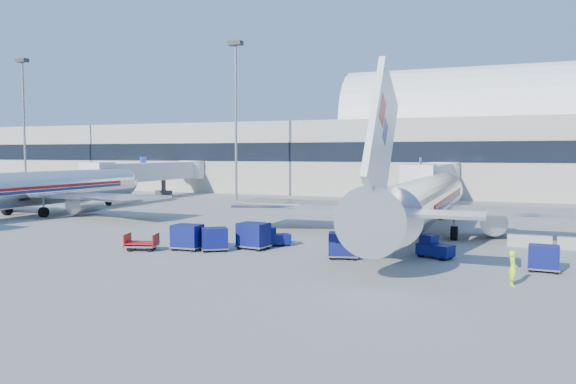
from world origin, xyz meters
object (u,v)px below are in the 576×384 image
at_px(mast_far_west, 23,106).
at_px(cart_train_c, 187,237).
at_px(mast_west, 236,97).
at_px(tug_left, 259,234).
at_px(airliner_main, 423,201).
at_px(barrier_near, 529,241).
at_px(airliner_mid, 32,189).
at_px(jetbridge_near, 434,176).
at_px(tug_lead, 274,237).
at_px(cart_solo_near, 343,245).
at_px(jetbridge_mid, 155,172).
at_px(cart_train_b, 215,239).
at_px(ramp_worker, 513,268).
at_px(tug_right, 434,248).
at_px(cart_train_a, 254,235).
at_px(cart_open_red, 142,245).
at_px(cart_solo_far, 544,258).

height_order(mast_far_west, cart_train_c, mast_far_west).
distance_m(mast_west, tug_left, 40.89).
xyz_separation_m(airliner_main, barrier_near, (8.00, -2.51, -2.48)).
height_order(airliner_mid, barrier_near, airliner_mid).
relative_size(jetbridge_near, tug_left, 11.12).
bearing_deg(barrier_near, tug_lead, -160.27).
height_order(jetbridge_near, cart_solo_near, jetbridge_near).
height_order(airliner_main, jetbridge_mid, airliner_main).
height_order(jetbridge_near, cart_train_b, jetbridge_near).
height_order(mast_far_west, ramp_worker, mast_far_west).
relative_size(airliner_main, jetbridge_near, 1.35).
distance_m(cart_train_b, ramp_worker, 19.57).
bearing_deg(cart_train_c, cart_solo_near, 2.55).
bearing_deg(tug_right, mast_far_west, 179.14).
distance_m(tug_right, ramp_worker, 7.95).
height_order(tug_lead, cart_train_a, cart_train_a).
height_order(barrier_near, cart_open_red, barrier_near).
height_order(jetbridge_mid, cart_train_b, jetbridge_mid).
bearing_deg(jetbridge_near, cart_open_red, -110.35).
bearing_deg(cart_train_c, jetbridge_near, 70.39).
height_order(cart_train_b, cart_solo_near, cart_solo_near).
height_order(airliner_main, cart_open_red, airliner_main).
height_order(jetbridge_near, cart_open_red, jetbridge_near).
bearing_deg(cart_train_a, cart_train_b, -132.91).
bearing_deg(mast_west, jetbridge_near, 1.68).
xyz_separation_m(mast_far_west, mast_west, (40.00, 0.00, 0.00)).
distance_m(barrier_near, tug_right, 8.95).
distance_m(tug_lead, cart_train_a, 2.04).
relative_size(cart_train_b, cart_solo_far, 1.30).
relative_size(jetbridge_near, tug_right, 10.80).
distance_m(jetbridge_near, ramp_worker, 43.03).
bearing_deg(tug_left, airliner_main, -21.80).
xyz_separation_m(jetbridge_mid, barrier_near, (52.40, -28.81, -3.48)).
xyz_separation_m(tug_left, cart_train_a, (0.83, -2.69, 0.34)).
xyz_separation_m(mast_west, tug_right, (32.10, -34.72, -14.11)).
relative_size(mast_west, cart_train_a, 9.62).
xyz_separation_m(jetbridge_near, tug_lead, (-7.04, -35.06, -3.29)).
bearing_deg(cart_train_b, jetbridge_near, 40.96).
bearing_deg(cart_train_a, jetbridge_near, 86.55).
xyz_separation_m(jetbridge_mid, cart_train_a, (34.14, -36.89, -2.93)).
distance_m(mast_west, cart_train_b, 43.96).
height_order(jetbridge_near, tug_lead, jetbridge_near).
xyz_separation_m(cart_train_b, cart_solo_far, (20.97, 1.07, -0.06)).
bearing_deg(tug_left, jetbridge_near, 18.48).
bearing_deg(mast_far_west, airliner_mid, -42.32).
relative_size(tug_lead, cart_solo_far, 1.33).
height_order(mast_far_west, cart_solo_far, mast_far_west).
xyz_separation_m(mast_far_west, cart_solo_near, (66.66, -37.20, -13.89)).
distance_m(airliner_main, mast_far_west, 75.44).
xyz_separation_m(cart_train_a, cart_train_b, (-2.18, -1.74, -0.13)).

